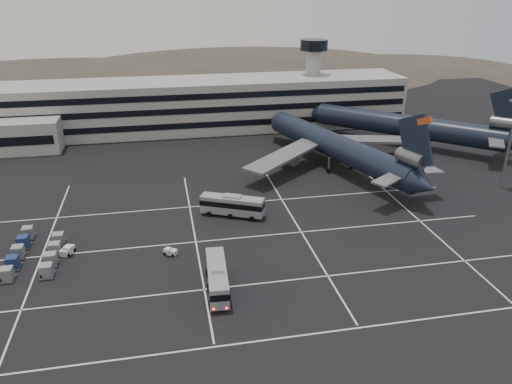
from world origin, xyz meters
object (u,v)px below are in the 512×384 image
bus_near (217,276)px  bus_far (232,205)px  trijet_main (337,147)px  tug_a (67,250)px  uld_cluster (34,253)px

bus_near → bus_far: 23.61m
trijet_main → tug_a: 61.70m
trijet_main → tug_a: bearing=-169.9°
trijet_main → bus_far: bearing=-161.1°
bus_far → uld_cluster: 33.63m
tug_a → uld_cluster: size_ratio=0.18×
trijet_main → bus_near: trijet_main is taller
bus_far → uld_cluster: (-32.38, -9.01, -1.27)m
trijet_main → uld_cluster: (-59.30, -28.94, -4.27)m
trijet_main → bus_near: size_ratio=4.93×
bus_near → uld_cluster: 30.20m
bus_far → tug_a: bearing=133.2°
uld_cluster → bus_near: bearing=-27.5°
uld_cluster → trijet_main: bearing=26.0°
bus_near → trijet_main: bearing=56.2°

